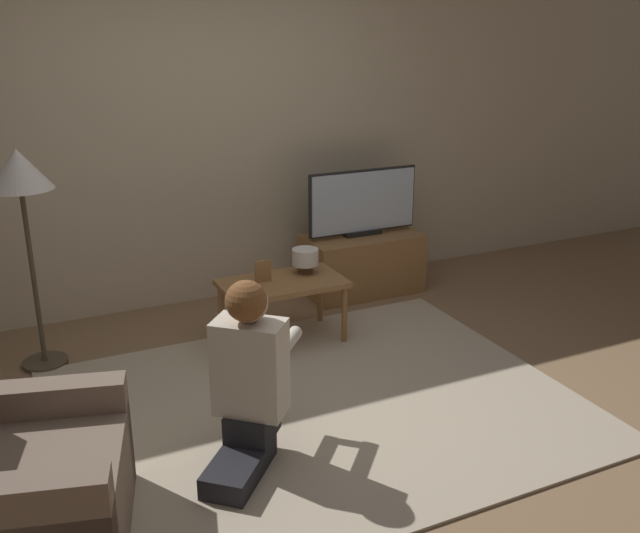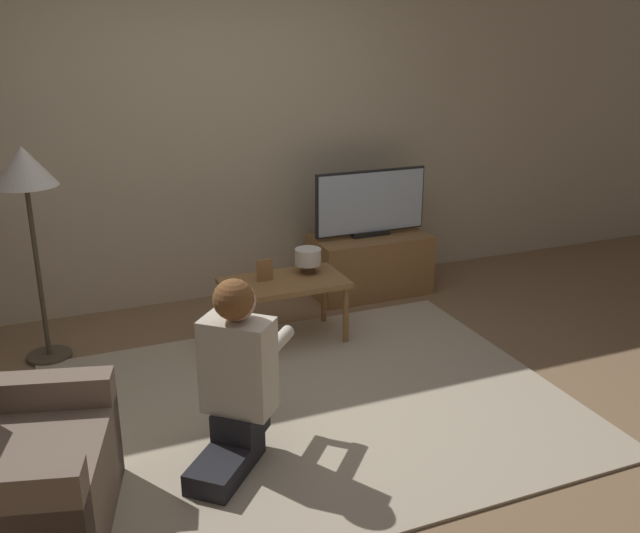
# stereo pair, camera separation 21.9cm
# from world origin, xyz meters

# --- Properties ---
(ground_plane) EXTENTS (10.00, 10.00, 0.00)m
(ground_plane) POSITION_xyz_m (0.00, 0.00, 0.00)
(ground_plane) COLOR #896B4C
(wall_back) EXTENTS (10.00, 0.06, 2.60)m
(wall_back) POSITION_xyz_m (0.00, 1.93, 1.30)
(wall_back) COLOR beige
(wall_back) RESTS_ON ground_plane
(rug) EXTENTS (2.87, 2.27, 0.02)m
(rug) POSITION_xyz_m (0.00, 0.00, 0.01)
(rug) COLOR #BCAD93
(rug) RESTS_ON ground_plane
(tv_stand) EXTENTS (0.92, 0.48, 0.47)m
(tv_stand) POSITION_xyz_m (1.11, 1.51, 0.24)
(tv_stand) COLOR olive
(tv_stand) RESTS_ON ground_plane
(tv) EXTENTS (0.92, 0.08, 0.52)m
(tv) POSITION_xyz_m (1.11, 1.51, 0.74)
(tv) COLOR black
(tv) RESTS_ON tv_stand
(coffee_table) EXTENTS (0.82, 0.46, 0.44)m
(coffee_table) POSITION_xyz_m (0.16, 0.89, 0.39)
(coffee_table) COLOR olive
(coffee_table) RESTS_ON ground_plane
(floor_lamp) EXTENTS (0.38, 0.38, 1.38)m
(floor_lamp) POSITION_xyz_m (-1.34, 1.23, 1.17)
(floor_lamp) COLOR #4C4233
(floor_lamp) RESTS_ON ground_plane
(person_kneeling) EXTENTS (0.72, 0.77, 0.94)m
(person_kneeling) POSITION_xyz_m (-0.51, -0.32, 0.48)
(person_kneeling) COLOR #232328
(person_kneeling) RESTS_ON rug
(picture_frame) EXTENTS (0.11, 0.01, 0.15)m
(picture_frame) POSITION_xyz_m (0.04, 0.93, 0.52)
(picture_frame) COLOR olive
(picture_frame) RESTS_ON coffee_table
(table_lamp) EXTENTS (0.18, 0.18, 0.17)m
(table_lamp) POSITION_xyz_m (0.37, 0.97, 0.55)
(table_lamp) COLOR #4C3823
(table_lamp) RESTS_ON coffee_table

